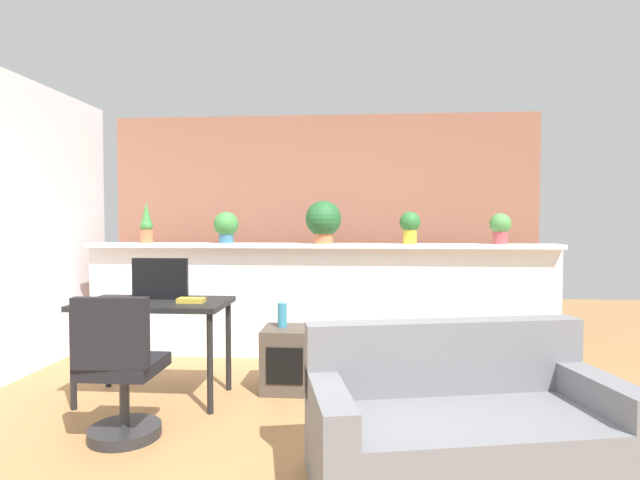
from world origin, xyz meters
name	(u,v)px	position (x,y,z in m)	size (l,w,h in m)	color
ground_plane	(291,449)	(0.00, 0.00, 0.00)	(12.00, 12.00, 0.00)	#9E7042
divider_wall	(318,303)	(0.00, 2.00, 0.55)	(4.60, 0.16, 1.09)	white
plant_shelf	(318,246)	(0.00, 1.96, 1.11)	(4.60, 0.29, 0.04)	white
brick_wall_behind	(322,230)	(0.00, 2.60, 1.25)	(4.60, 0.10, 2.50)	#935B47
potted_plant_0	(147,224)	(-1.71, 1.94, 1.32)	(0.12, 0.12, 0.41)	#C66B42
potted_plant_1	(226,226)	(-0.90, 1.95, 1.30)	(0.24, 0.24, 0.31)	#386B84
potted_plant_2	(323,220)	(0.06, 1.95, 1.36)	(0.35, 0.35, 0.42)	#C66B42
potted_plant_3	(410,225)	(0.89, 1.95, 1.31)	(0.20, 0.20, 0.31)	gold
potted_plant_4	(500,227)	(1.74, 1.96, 1.30)	(0.20, 0.20, 0.29)	#B7474C
desk	(155,312)	(-1.14, 0.75, 0.67)	(1.10, 0.60, 0.75)	black
tv_monitor	(160,279)	(-1.12, 0.83, 0.91)	(0.43, 0.04, 0.32)	black
office_chair	(120,379)	(-1.05, 0.02, 0.39)	(0.46, 0.46, 0.91)	#262628
side_cube_shelf	(288,359)	(-0.16, 1.03, 0.25)	(0.40, 0.41, 0.50)	#4C4238
vase_on_shelf	(282,315)	(-0.21, 1.07, 0.60)	(0.08, 0.08, 0.19)	teal
book_on_desk	(191,300)	(-0.83, 0.69, 0.77)	(0.20, 0.10, 0.04)	gold
couch	(463,430)	(0.93, -0.34, 0.28)	(1.68, 1.06, 0.80)	slate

